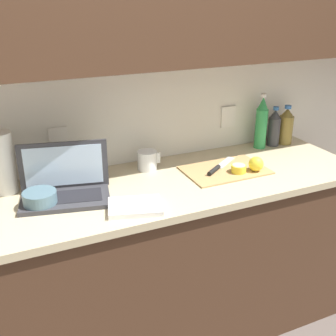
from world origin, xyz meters
TOP-DOWN VIEW (x-y plane):
  - wall_back at (0.00, 0.24)m, footprint 5.20×0.38m
  - counter_unit at (-0.02, 0.00)m, footprint 2.26×0.62m
  - laptop at (-0.33, 0.05)m, footprint 0.42×0.30m
  - cutting_board at (0.46, 0.01)m, footprint 0.41×0.27m
  - knife at (0.42, 0.02)m, footprint 0.25×0.18m
  - lemon_half_cut at (0.50, -0.05)m, footprint 0.07×0.07m
  - lemon_whole_beside at (0.59, -0.07)m, footprint 0.07×0.07m
  - bottle_green_soda at (0.82, 0.22)m, footprint 0.07×0.07m
  - bottle_oil_tall at (0.91, 0.22)m, footprint 0.07×0.07m
  - bottle_water_clear at (0.99, 0.22)m, footprint 0.08×0.08m
  - measuring_cup at (0.11, 0.19)m, footprint 0.12×0.10m
  - bowl_white at (-0.45, -0.01)m, footprint 0.14×0.14m
  - paper_towel_roll at (-0.56, 0.21)m, footprint 0.11×0.11m
  - dish_towel at (-0.09, -0.19)m, footprint 0.26×0.22m

SIDE VIEW (x-z plane):
  - counter_unit at x=-0.02m, z-range 0.01..0.91m
  - cutting_board at x=0.46m, z-range 0.90..0.91m
  - dish_towel at x=-0.09m, z-range 0.90..0.92m
  - knife at x=0.42m, z-range 0.90..0.93m
  - lemon_half_cut at x=0.50m, z-range 0.91..0.95m
  - bowl_white at x=-0.45m, z-range 0.90..0.97m
  - lemon_whole_beside at x=0.59m, z-range 0.91..0.98m
  - measuring_cup at x=0.11m, z-range 0.90..1.00m
  - laptop at x=-0.33m, z-range 0.84..1.07m
  - bottle_water_clear at x=0.99m, z-range 0.89..1.12m
  - bottle_oil_tall at x=0.91m, z-range 0.89..1.12m
  - paper_towel_roll at x=-0.56m, z-range 0.90..1.18m
  - bottle_green_soda at x=0.82m, z-range 0.89..1.20m
  - wall_back at x=0.00m, z-range 0.26..2.86m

